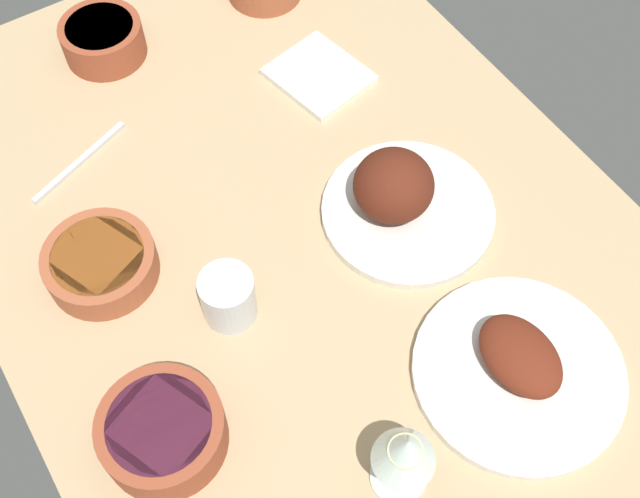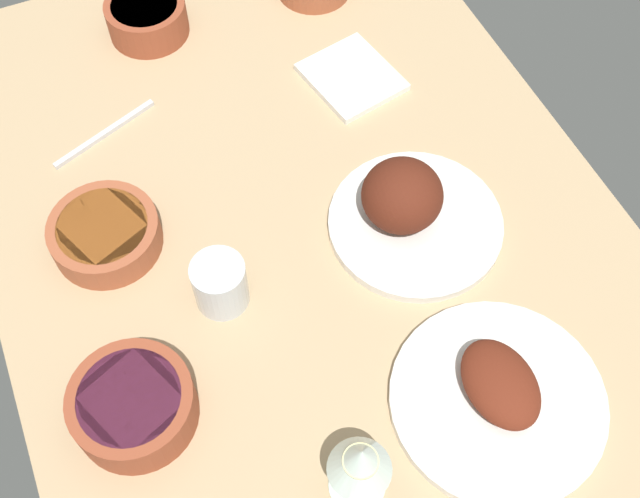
# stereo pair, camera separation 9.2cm
# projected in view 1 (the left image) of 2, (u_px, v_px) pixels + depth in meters

# --- Properties ---
(dining_table) EXTENTS (1.40, 0.90, 0.04)m
(dining_table) POSITION_uv_depth(u_px,v_px,m) (320.00, 263.00, 1.16)
(dining_table) COLOR tan
(dining_table) RESTS_ON ground
(plate_far_side) EXTENTS (0.26, 0.26, 0.11)m
(plate_far_side) POSITION_uv_depth(u_px,v_px,m) (400.00, 197.00, 1.15)
(plate_far_side) COLOR silver
(plate_far_side) RESTS_ON dining_table
(plate_near_viewer) EXTENTS (0.28, 0.28, 0.07)m
(plate_near_viewer) POSITION_uv_depth(u_px,v_px,m) (519.00, 367.00, 1.03)
(plate_near_viewer) COLOR silver
(plate_near_viewer) RESTS_ON dining_table
(bowl_cream) EXTENTS (0.14, 0.14, 0.06)m
(bowl_cream) POSITION_uv_depth(u_px,v_px,m) (103.00, 39.00, 1.32)
(bowl_cream) COLOR brown
(bowl_cream) RESTS_ON dining_table
(bowl_soup) EXTENTS (0.16, 0.16, 0.05)m
(bowl_soup) POSITION_uv_depth(u_px,v_px,m) (100.00, 263.00, 1.10)
(bowl_soup) COLOR #A35133
(bowl_soup) RESTS_ON dining_table
(bowl_onions) EXTENTS (0.16, 0.16, 0.06)m
(bowl_onions) POSITION_uv_depth(u_px,v_px,m) (162.00, 431.00, 0.97)
(bowl_onions) COLOR brown
(bowl_onions) RESTS_ON dining_table
(wine_glass) EXTENTS (0.08, 0.08, 0.14)m
(wine_glass) POSITION_uv_depth(u_px,v_px,m) (405.00, 453.00, 0.89)
(wine_glass) COLOR silver
(wine_glass) RESTS_ON dining_table
(water_tumbler) EXTENTS (0.07, 0.07, 0.08)m
(water_tumbler) POSITION_uv_depth(u_px,v_px,m) (228.00, 297.00, 1.06)
(water_tumbler) COLOR silver
(water_tumbler) RESTS_ON dining_table
(folded_napkin) EXTENTS (0.17, 0.16, 0.01)m
(folded_napkin) POSITION_uv_depth(u_px,v_px,m) (319.00, 75.00, 1.32)
(folded_napkin) COLOR white
(folded_napkin) RESTS_ON dining_table
(fork_loose) EXTENTS (0.08, 0.18, 0.01)m
(fork_loose) POSITION_uv_depth(u_px,v_px,m) (80.00, 162.00, 1.23)
(fork_loose) COLOR silver
(fork_loose) RESTS_ON dining_table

